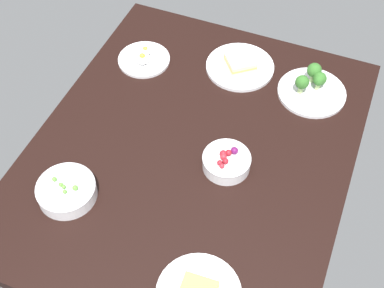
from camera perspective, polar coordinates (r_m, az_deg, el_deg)
dining_table at (r=155.29cm, az=-0.00°, el=-0.92°), size 112.07×91.01×4.00cm
plate_eggs at (r=179.19cm, az=-5.25°, el=9.24°), size 17.43×17.43×4.62cm
plate_broccoli at (r=171.39cm, az=12.91°, el=6.00°), size 21.66×21.66×8.22cm
bowl_berries at (r=148.04cm, az=3.78°, el=-1.87°), size 13.82×13.82×6.19cm
bowl_peas at (r=146.13cm, az=-13.47°, el=-4.94°), size 16.22×16.22×5.74cm
plate_sandwich at (r=176.42cm, az=5.25°, el=8.50°), size 22.61×22.61×4.42cm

